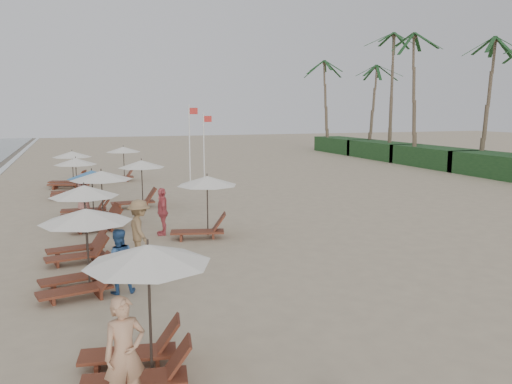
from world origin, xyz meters
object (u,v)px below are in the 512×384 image
object	(u,v)px
lounger_station_4	(87,195)
beachgoer_near	(125,354)
lounger_station_6	(68,170)
inland_station_2	(120,161)
lounger_station_2	(79,221)
inland_station_0	(203,199)
beachgoer_far_b	(83,194)
lounger_station_3	(97,198)
beachgoer_far_a	(162,211)
beachgoer_mid_a	(118,261)
inland_station_1	(138,179)
flag_pole_near	(190,140)
lounger_station_5	(72,178)
lounger_station_0	(139,308)
beachgoer_mid_b	(140,230)
lounger_station_1	(80,247)

from	to	relation	value
lounger_station_4	beachgoer_near	bearing A→B (deg)	-89.63
lounger_station_6	inland_station_2	xyz separation A→B (m)	(3.20, 1.89, 0.25)
lounger_station_2	inland_station_2	xyz separation A→B (m)	(2.84, 18.07, 0.09)
inland_station_0	beachgoer_far_b	world-z (taller)	inland_station_0
lounger_station_3	lounger_station_6	distance (m)	12.01
lounger_station_4	inland_station_0	bearing A→B (deg)	-51.70
inland_station_0	beachgoer_far_b	distance (m)	7.17
beachgoer_far_a	beachgoer_mid_a	bearing A→B (deg)	-15.24
inland_station_0	inland_station_1	world-z (taller)	same
inland_station_0	lounger_station_3	bearing A→B (deg)	143.22
lounger_station_6	flag_pole_near	size ratio (longest dim) A/B	0.55
lounger_station_5	beachgoer_far_b	world-z (taller)	lounger_station_5
lounger_station_3	beachgoer_far_a	distance (m)	2.93
lounger_station_4	inland_station_2	size ratio (longest dim) A/B	0.88
beachgoer_near	beachgoer_far_a	size ratio (longest dim) A/B	1.03
lounger_station_0	flag_pole_near	size ratio (longest dim) A/B	0.49
lounger_station_2	lounger_station_5	xyz separation A→B (m)	(-0.17, 12.24, -0.14)
beachgoer_far_b	flag_pole_near	distance (m)	10.43
lounger_station_5	inland_station_0	bearing A→B (deg)	-67.24
inland_station_0	lounger_station_6	bearing A→B (deg)	107.73
beachgoer_mid_a	beachgoer_mid_b	distance (m)	2.90
lounger_station_0	inland_station_1	world-z (taller)	lounger_station_0
beachgoer_near	lounger_station_3	bearing A→B (deg)	75.88
beachgoer_mid_b	flag_pole_near	size ratio (longest dim) A/B	0.39
lounger_station_5	lounger_station_4	bearing A→B (deg)	-84.29
lounger_station_5	beachgoer_near	world-z (taller)	lounger_station_5
inland_station_2	beachgoer_far_a	bearing A→B (deg)	-89.56
lounger_station_5	lounger_station_0	bearing A→B (deg)	-87.13
beachgoer_mid_a	beachgoer_near	bearing A→B (deg)	85.79
lounger_station_0	flag_pole_near	xyz separation A→B (m)	(6.06, 23.24, 1.46)
inland_station_0	beachgoer_near	world-z (taller)	inland_station_0
inland_station_1	flag_pole_near	distance (m)	8.17
inland_station_0	beachgoer_far_b	bearing A→B (deg)	124.44
inland_station_1	inland_station_2	xyz separation A→B (m)	(0.04, 9.71, -0.05)
lounger_station_0	beachgoer_mid_b	xyz separation A→B (m)	(0.90, 7.22, -0.31)
lounger_station_0	inland_station_0	distance (m)	10.10
inland_station_2	inland_station_0	bearing A→B (deg)	-84.86
lounger_station_1	beachgoer_near	xyz separation A→B (m)	(0.53, -5.74, -0.28)
inland_station_0	inland_station_2	world-z (taller)	same
lounger_station_4	beachgoer_mid_a	size ratio (longest dim) A/B	1.48
lounger_station_3	beachgoer_mid_a	xyz separation A→B (m)	(0.14, -7.72, -0.39)
inland_station_1	beachgoer_far_b	world-z (taller)	inland_station_1
inland_station_0	inland_station_1	bearing A→B (deg)	102.60
lounger_station_4	lounger_station_3	bearing A→B (deg)	-81.89
lounger_station_1	beachgoer_far_a	bearing A→B (deg)	61.33
lounger_station_4	inland_station_2	bearing A→B (deg)	78.15
inland_station_0	lounger_station_0	bearing A→B (deg)	-110.12
lounger_station_0	lounger_station_2	xyz separation A→B (m)	(-0.85, 7.95, -0.06)
lounger_station_2	flag_pole_near	distance (m)	16.85
lounger_station_1	lounger_station_2	distance (m)	3.11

